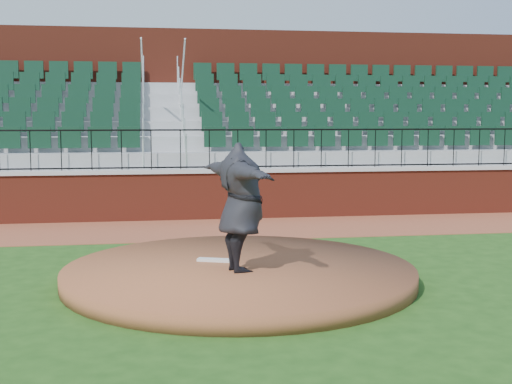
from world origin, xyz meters
TOP-DOWN VIEW (x-y plane):
  - ground at (0.00, 0.00)m, footprint 90.00×90.00m
  - warning_track at (0.00, 5.40)m, footprint 34.00×3.20m
  - field_wall at (0.00, 7.00)m, footprint 34.00×0.35m
  - wall_cap at (0.00, 7.00)m, footprint 34.00×0.45m
  - wall_railing at (0.00, 7.00)m, footprint 34.00×0.05m
  - seating_stands at (0.00, 9.72)m, footprint 34.00×5.10m
  - concourse_wall at (0.00, 12.52)m, footprint 34.00×0.50m
  - pitchers_mound at (-0.47, 0.21)m, footprint 5.63×5.63m
  - pitching_rubber at (-0.80, 0.63)m, footprint 0.66×0.37m
  - pitcher at (-0.49, -0.15)m, footprint 1.28×2.55m

SIDE VIEW (x-z plane):
  - ground at x=0.00m, z-range 0.00..0.00m
  - warning_track at x=0.00m, z-range 0.00..0.01m
  - pitchers_mound at x=-0.47m, z-range 0.00..0.25m
  - pitching_rubber at x=-0.80m, z-range 0.25..0.29m
  - field_wall at x=0.00m, z-range 0.00..1.20m
  - wall_cap at x=0.00m, z-range 1.20..1.30m
  - pitcher at x=-0.49m, z-range 0.25..2.25m
  - wall_railing at x=0.00m, z-range 1.30..2.30m
  - seating_stands at x=0.00m, z-range 0.00..4.60m
  - concourse_wall at x=0.00m, z-range 0.00..5.50m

